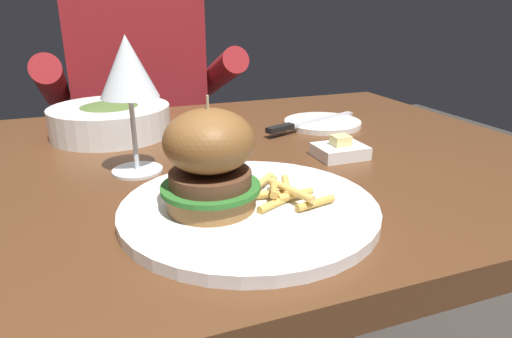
# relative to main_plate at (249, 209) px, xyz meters

# --- Properties ---
(dining_table) EXTENTS (1.20, 0.80, 0.74)m
(dining_table) POSITION_rel_main_plate_xyz_m (-0.03, 0.21, -0.10)
(dining_table) COLOR #56331C
(dining_table) RESTS_ON ground
(main_plate) EXTENTS (0.30, 0.30, 0.01)m
(main_plate) POSITION_rel_main_plate_xyz_m (0.00, 0.00, 0.00)
(main_plate) COLOR white
(main_plate) RESTS_ON dining_table
(burger_sandwich) EXTENTS (0.11, 0.11, 0.13)m
(burger_sandwich) POSITION_rel_main_plate_xyz_m (-0.04, 0.01, 0.06)
(burger_sandwich) COLOR #9E6B38
(burger_sandwich) RESTS_ON main_plate
(fries_pile) EXTENTS (0.10, 0.11, 0.02)m
(fries_pile) POSITION_rel_main_plate_xyz_m (0.04, -0.00, 0.02)
(fries_pile) COLOR #E0B251
(fries_pile) RESTS_ON main_plate
(wine_glass) EXTENTS (0.08, 0.08, 0.19)m
(wine_glass) POSITION_rel_main_plate_xyz_m (-0.10, 0.19, 0.14)
(wine_glass) COLOR silver
(wine_glass) RESTS_ON dining_table
(bread_plate) EXTENTS (0.15, 0.15, 0.01)m
(bread_plate) POSITION_rel_main_plate_xyz_m (0.28, 0.33, -0.00)
(bread_plate) COLOR white
(bread_plate) RESTS_ON dining_table
(table_knife) EXTENTS (0.23, 0.09, 0.01)m
(table_knife) POSITION_rel_main_plate_xyz_m (0.23, 0.31, 0.01)
(table_knife) COLOR silver
(table_knife) RESTS_ON bread_plate
(butter_dish) EXTENTS (0.08, 0.06, 0.04)m
(butter_dish) POSITION_rel_main_plate_xyz_m (0.21, 0.15, 0.00)
(butter_dish) COLOR white
(butter_dish) RESTS_ON dining_table
(soup_bowl) EXTENTS (0.22, 0.22, 0.06)m
(soup_bowl) POSITION_rel_main_plate_xyz_m (-0.12, 0.41, 0.02)
(soup_bowl) COLOR white
(soup_bowl) RESTS_ON dining_table
(diner_person) EXTENTS (0.51, 0.36, 1.18)m
(diner_person) POSITION_rel_main_plate_xyz_m (-0.02, 0.89, -0.18)
(diner_person) COLOR #282833
(diner_person) RESTS_ON ground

